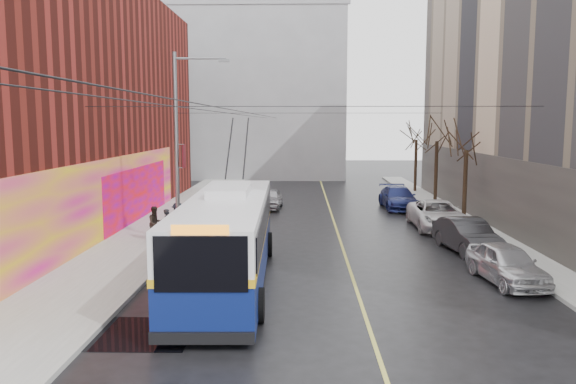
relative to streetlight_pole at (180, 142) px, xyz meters
name	(u,v)px	position (x,y,z in m)	size (l,w,h in m)	color
ground	(315,316)	(6.14, -10.00, -4.85)	(140.00, 140.00, 0.00)	black
sidewalk_left	(154,234)	(-1.86, 2.00, -4.77)	(4.00, 60.00, 0.15)	gray
sidewalk_right	(486,235)	(15.14, 2.00, -4.77)	(2.00, 60.00, 0.15)	gray
lane_line	(336,229)	(7.64, 4.00, -4.84)	(0.12, 50.00, 0.01)	#BFB74C
building_left	(13,100)	(-9.85, 3.99, 2.14)	(12.11, 36.00, 14.00)	#511610
building_far	(250,92)	(0.14, 34.99, 4.17)	(20.50, 12.10, 18.00)	gray
streetlight_pole	(180,142)	(0.00, 0.00, 0.00)	(2.65, 0.60, 9.00)	slate
catenary_wires	(263,114)	(3.60, 4.77, 1.40)	(18.00, 60.00, 0.22)	black
tree_near	(467,137)	(15.14, 6.00, 0.13)	(3.20, 3.20, 6.40)	black
tree_mid	(437,130)	(15.14, 13.00, 0.41)	(3.20, 3.20, 6.68)	black
tree_far	(417,130)	(15.14, 20.00, 0.30)	(3.20, 3.20, 6.57)	black
puddle	(144,333)	(1.39, -11.53, -4.84)	(2.65, 2.58, 0.01)	black
pigeons_flying	(249,110)	(3.31, -0.30, 1.50)	(5.36, 3.30, 1.58)	slate
trolleybus	(227,237)	(3.05, -6.49, -3.18)	(3.21, 12.73, 5.99)	#0B1753
parked_car_a	(507,264)	(13.14, -6.32, -4.13)	(1.68, 4.18, 1.43)	silver
parked_car_b	(467,236)	(13.14, -1.46, -4.10)	(1.58, 4.55, 1.50)	#2A2A2D
parked_car_c	(437,215)	(13.14, 4.09, -4.08)	(2.56, 5.55, 1.54)	silver
parked_car_d	(398,198)	(12.24, 11.22, -4.11)	(2.08, 5.11, 1.48)	navy
following_car	(270,199)	(3.59, 11.18, -4.18)	(1.58, 3.93, 1.34)	#A09FA4
pedestrian_a	(168,225)	(-0.65, -0.08, -3.93)	(0.56, 0.37, 1.54)	black
pedestrian_b	(155,223)	(-1.27, 0.06, -3.88)	(0.80, 0.62, 1.64)	black
pedestrian_c	(178,219)	(-0.47, 1.29, -3.87)	(1.07, 0.61, 1.66)	black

